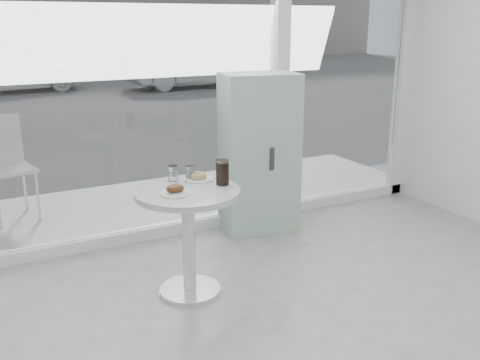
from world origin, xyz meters
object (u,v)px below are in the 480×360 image
mint_cabinet (259,153)px  water_tumbler_b (190,174)px  plate_donut (198,177)px  main_table (188,220)px  plate_fritter (176,190)px  patio_chair (5,161)px  car_white (6,68)px  cola_glass (222,173)px  car_silver (193,65)px  water_tumbler_a (173,174)px

mint_cabinet → water_tumbler_b: (-0.94, -0.66, 0.10)m
plate_donut → main_table: bearing=-131.4°
plate_fritter → patio_chair: bearing=112.3°
main_table → mint_cabinet: size_ratio=0.54×
main_table → plate_donut: size_ratio=3.63×
car_white → cola_glass: size_ratio=21.51×
patio_chair → water_tumbler_b: bearing=-72.1°
mint_cabinet → water_tumbler_b: 1.15m
car_silver → plate_donut: 12.10m
car_white → water_tumbler_b: car_white is taller
main_table → car_white: 12.57m
main_table → patio_chair: size_ratio=0.79×
patio_chair → water_tumbler_a: size_ratio=8.61×
car_white → cola_glass: 12.58m
main_table → car_silver: size_ratio=0.20×
main_table → mint_cabinet: (1.05, 0.86, 0.17)m
main_table → patio_chair: bearing=115.1°
car_white → plate_fritter: bearing=172.1°
mint_cabinet → car_white: mint_cabinet is taller
car_silver → cola_glass: car_silver is taller
patio_chair → car_silver: (5.82, 9.24, 0.03)m
patio_chair → plate_fritter: size_ratio=4.78×
car_white → plate_fritter: 12.62m
main_table → mint_cabinet: 1.36m
water_tumbler_a → cola_glass: cola_glass is taller
car_silver → plate_fritter: car_silver is taller
car_silver → water_tumbler_b: bearing=155.1°
main_table → water_tumbler_b: bearing=61.9°
mint_cabinet → plate_fritter: 1.47m
car_silver → main_table: bearing=155.0°
water_tumbler_a → patio_chair: bearing=117.6°
plate_fritter → water_tumbler_b: water_tumbler_b is taller
patio_chair → cola_glass: patio_chair is taller
mint_cabinet → patio_chair: mint_cabinet is taller
mint_cabinet → patio_chair: 2.39m
patio_chair → water_tumbler_a: 2.11m
mint_cabinet → plate_fritter: size_ratio=7.04×
car_silver → water_tumbler_b: car_silver is taller
car_silver → patio_chair: bearing=145.9°
water_tumbler_b → patio_chair: bearing=119.9°
car_silver → plate_donut: car_silver is taller
water_tumbler_b → cola_glass: 0.26m
water_tumbler_a → main_table: bearing=-87.6°
cola_glass → patio_chair: bearing=120.7°
patio_chair → car_white: car_white is taller
plate_donut → water_tumbler_b: 0.06m
main_table → plate_donut: bearing=48.6°
mint_cabinet → plate_donut: size_ratio=6.76×
water_tumbler_a → water_tumbler_b: (0.12, -0.04, -0.00)m
car_white → water_tumbler_a: size_ratio=33.78×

